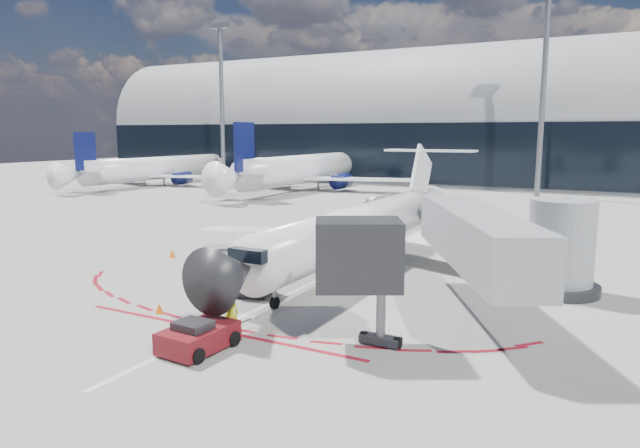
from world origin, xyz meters
The scene contains 15 objects.
ground centered at (0.00, 0.00, 0.00)m, with size 260.00×260.00×0.00m, color gray.
apron_centerline centered at (0.00, 2.00, 0.01)m, with size 0.25×40.00×0.01m, color silver.
apron_stop_bar centered at (0.00, -11.50, 0.01)m, with size 14.00×0.25×0.01m, color maroon.
terminal_building centered at (0.00, 64.97, 8.52)m, with size 150.00×24.15×24.00m.
jet_bridge centered at (9.79, -3.01, 3.01)m, with size 10.03×15.20×4.90m.
light_mast_west centered at (-45.00, 48.00, 12.50)m, with size 0.70×0.70×25.00m, color slate.
light_mast_centre centered at (5.00, 48.00, 12.50)m, with size 0.70×0.70×25.00m, color slate.
regional_jet centered at (0.66, 2.70, 2.42)m, with size 23.49×28.97×7.25m.
pushback_tug centered at (0.86, -13.51, 0.53)m, with size 2.11×4.65×1.20m.
ramp_worker centered at (0.79, -11.37, 0.84)m, with size 0.62×0.40×1.69m, color #E7FF1A.
uld_container centered at (-1.63, -6.44, 0.95)m, with size 2.41×2.19×1.92m.
safety_cone_left centered at (-11.18, -1.72, 0.28)m, with size 0.40×0.40×0.56m, color #EE6005.
safety_cone_right centered at (-3.59, -10.89, 0.24)m, with size 0.35×0.35×0.48m, color #EE6005.
bg_airliner_0 centered at (-49.65, 37.37, 5.09)m, with size 31.44×33.29×10.17m, color white, non-canonical shape.
bg_airliner_1 centered at (-25.47, 42.01, 5.82)m, with size 35.98×38.09×11.64m, color white, non-canonical shape.
Camera 1 is at (14.52, -29.45, 8.13)m, focal length 32.00 mm.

